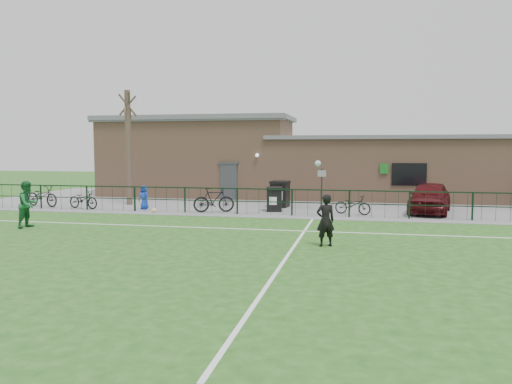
% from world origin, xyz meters
% --- Properties ---
extents(ground, '(90.00, 90.00, 0.00)m').
position_xyz_m(ground, '(0.00, 0.00, 0.00)').
color(ground, '#1F4E17').
rests_on(ground, ground).
extents(paving_strip, '(34.00, 13.00, 0.02)m').
position_xyz_m(paving_strip, '(0.00, 13.50, 0.01)').
color(paving_strip, slate).
rests_on(paving_strip, ground).
extents(pitch_line_touch, '(28.00, 0.10, 0.01)m').
position_xyz_m(pitch_line_touch, '(0.00, 7.80, 0.00)').
color(pitch_line_touch, white).
rests_on(pitch_line_touch, ground).
extents(pitch_line_mid, '(28.00, 0.10, 0.01)m').
position_xyz_m(pitch_line_mid, '(0.00, 4.00, 0.00)').
color(pitch_line_mid, white).
rests_on(pitch_line_mid, ground).
extents(pitch_line_perp, '(0.10, 16.00, 0.01)m').
position_xyz_m(pitch_line_perp, '(2.00, 0.00, 0.00)').
color(pitch_line_perp, white).
rests_on(pitch_line_perp, ground).
extents(perimeter_fence, '(28.00, 0.10, 1.20)m').
position_xyz_m(perimeter_fence, '(0.00, 8.00, 0.60)').
color(perimeter_fence, black).
rests_on(perimeter_fence, ground).
extents(bare_tree, '(0.30, 0.30, 6.00)m').
position_xyz_m(bare_tree, '(-8.00, 10.50, 3.00)').
color(bare_tree, '#46342A').
rests_on(bare_tree, ground).
extents(wheelie_bin_left, '(0.80, 0.88, 1.05)m').
position_xyz_m(wheelie_bin_left, '(-0.01, 9.33, 0.55)').
color(wheelie_bin_left, black).
rests_on(wheelie_bin_left, paving_strip).
extents(wheelie_bin_right, '(0.91, 1.01, 1.24)m').
position_xyz_m(wheelie_bin_right, '(-0.02, 11.02, 0.64)').
color(wheelie_bin_right, black).
rests_on(wheelie_bin_right, paving_strip).
extents(sign_post, '(0.08, 0.08, 2.00)m').
position_xyz_m(sign_post, '(2.13, 10.33, 1.02)').
color(sign_post, black).
rests_on(sign_post, paving_strip).
extents(car_maroon, '(2.53, 4.49, 1.44)m').
position_xyz_m(car_maroon, '(7.10, 10.21, 0.74)').
color(car_maroon, '#4A0D11').
rests_on(car_maroon, paving_strip).
extents(bicycle_a, '(2.20, 1.24, 1.09)m').
position_xyz_m(bicycle_a, '(-11.95, 8.76, 0.57)').
color(bicycle_a, black).
rests_on(bicycle_a, paving_strip).
extents(bicycle_c, '(1.86, 1.01, 0.93)m').
position_xyz_m(bicycle_c, '(-9.42, 8.38, 0.48)').
color(bicycle_c, black).
rests_on(bicycle_c, paving_strip).
extents(bicycle_d, '(1.97, 1.19, 1.14)m').
position_xyz_m(bicycle_d, '(-2.71, 8.35, 0.59)').
color(bicycle_d, black).
rests_on(bicycle_d, paving_strip).
extents(bicycle_e, '(1.76, 1.08, 0.87)m').
position_xyz_m(bicycle_e, '(3.63, 8.88, 0.46)').
color(bicycle_e, black).
rests_on(bicycle_e, paving_strip).
extents(spectator_child, '(0.65, 0.52, 1.15)m').
position_xyz_m(spectator_child, '(-6.37, 8.74, 0.60)').
color(spectator_child, '#143EC1').
rests_on(spectator_child, paving_strip).
extents(goalkeeper_kick, '(0.97, 3.67, 2.54)m').
position_xyz_m(goalkeeper_kick, '(2.91, 1.43, 0.85)').
color(goalkeeper_kick, black).
rests_on(goalkeeper_kick, ground).
extents(outfield_player, '(0.76, 0.93, 1.76)m').
position_xyz_m(outfield_player, '(-8.32, 2.70, 0.88)').
color(outfield_player, '#1B6131').
rests_on(outfield_player, ground).
extents(ball_ground, '(0.24, 0.24, 0.24)m').
position_xyz_m(ball_ground, '(-5.39, 7.69, 0.12)').
color(ball_ground, white).
rests_on(ball_ground, ground).
extents(clubhouse, '(24.25, 5.40, 4.96)m').
position_xyz_m(clubhouse, '(-0.88, 16.50, 2.22)').
color(clubhouse, '#A2785B').
rests_on(clubhouse, ground).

